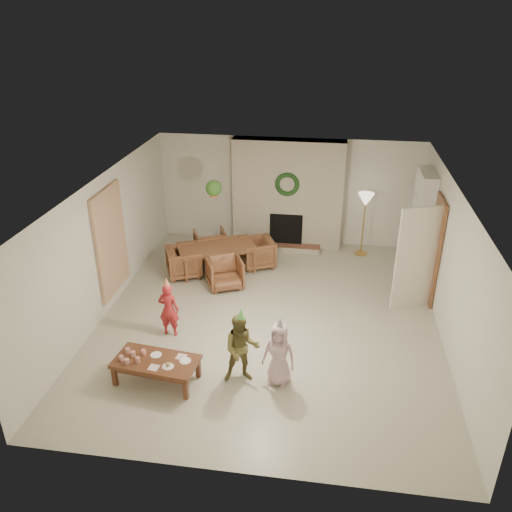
% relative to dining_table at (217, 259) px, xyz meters
% --- Properties ---
extents(floor, '(7.00, 7.00, 0.00)m').
position_rel_dining_table_xyz_m(floor, '(1.32, -1.69, -0.28)').
color(floor, '#B7B29E').
rests_on(floor, ground).
extents(ceiling, '(7.00, 7.00, 0.00)m').
position_rel_dining_table_xyz_m(ceiling, '(1.32, -1.69, 2.22)').
color(ceiling, white).
rests_on(ceiling, wall_back).
extents(wall_back, '(7.00, 0.00, 7.00)m').
position_rel_dining_table_xyz_m(wall_back, '(1.32, 1.81, 0.97)').
color(wall_back, silver).
rests_on(wall_back, floor).
extents(wall_front, '(7.00, 0.00, 7.00)m').
position_rel_dining_table_xyz_m(wall_front, '(1.32, -5.19, 0.97)').
color(wall_front, silver).
rests_on(wall_front, floor).
extents(wall_left, '(0.00, 7.00, 7.00)m').
position_rel_dining_table_xyz_m(wall_left, '(-1.68, -1.69, 0.97)').
color(wall_left, silver).
rests_on(wall_left, floor).
extents(wall_right, '(0.00, 7.00, 7.00)m').
position_rel_dining_table_xyz_m(wall_right, '(4.32, -1.69, 0.97)').
color(wall_right, silver).
rests_on(wall_right, floor).
extents(fireplace_mass, '(2.50, 0.40, 2.50)m').
position_rel_dining_table_xyz_m(fireplace_mass, '(1.32, 1.61, 0.97)').
color(fireplace_mass, '#522615').
rests_on(fireplace_mass, floor).
extents(fireplace_hearth, '(1.60, 0.30, 0.12)m').
position_rel_dining_table_xyz_m(fireplace_hearth, '(1.32, 1.26, -0.22)').
color(fireplace_hearth, maroon).
rests_on(fireplace_hearth, floor).
extents(fireplace_firebox, '(0.75, 0.12, 0.75)m').
position_rel_dining_table_xyz_m(fireplace_firebox, '(1.32, 1.43, 0.17)').
color(fireplace_firebox, black).
rests_on(fireplace_firebox, floor).
extents(fireplace_wreath, '(0.54, 0.10, 0.54)m').
position_rel_dining_table_xyz_m(fireplace_wreath, '(1.32, 1.38, 1.27)').
color(fireplace_wreath, '#153A16').
rests_on(fireplace_wreath, fireplace_mass).
extents(floor_lamp_base, '(0.27, 0.27, 0.03)m').
position_rel_dining_table_xyz_m(floor_lamp_base, '(3.06, 1.31, -0.27)').
color(floor_lamp_base, gold).
rests_on(floor_lamp_base, floor).
extents(floor_lamp_post, '(0.03, 0.03, 1.31)m').
position_rel_dining_table_xyz_m(floor_lamp_post, '(3.06, 1.31, 0.40)').
color(floor_lamp_post, gold).
rests_on(floor_lamp_post, floor).
extents(floor_lamp_shade, '(0.35, 0.35, 0.29)m').
position_rel_dining_table_xyz_m(floor_lamp_shade, '(3.06, 1.31, 1.03)').
color(floor_lamp_shade, beige).
rests_on(floor_lamp_shade, floor_lamp_post).
extents(bookshelf_carcass, '(0.30, 1.00, 2.20)m').
position_rel_dining_table_xyz_m(bookshelf_carcass, '(4.16, 0.61, 0.82)').
color(bookshelf_carcass, white).
rests_on(bookshelf_carcass, floor).
extents(bookshelf_shelf_a, '(0.30, 0.92, 0.03)m').
position_rel_dining_table_xyz_m(bookshelf_shelf_a, '(4.14, 0.61, 0.17)').
color(bookshelf_shelf_a, white).
rests_on(bookshelf_shelf_a, bookshelf_carcass).
extents(bookshelf_shelf_b, '(0.30, 0.92, 0.03)m').
position_rel_dining_table_xyz_m(bookshelf_shelf_b, '(4.14, 0.61, 0.57)').
color(bookshelf_shelf_b, white).
rests_on(bookshelf_shelf_b, bookshelf_carcass).
extents(bookshelf_shelf_c, '(0.30, 0.92, 0.03)m').
position_rel_dining_table_xyz_m(bookshelf_shelf_c, '(4.14, 0.61, 0.97)').
color(bookshelf_shelf_c, white).
rests_on(bookshelf_shelf_c, bookshelf_carcass).
extents(bookshelf_shelf_d, '(0.30, 0.92, 0.03)m').
position_rel_dining_table_xyz_m(bookshelf_shelf_d, '(4.14, 0.61, 1.37)').
color(bookshelf_shelf_d, white).
rests_on(bookshelf_shelf_d, bookshelf_carcass).
extents(books_row_lower, '(0.20, 0.40, 0.24)m').
position_rel_dining_table_xyz_m(books_row_lower, '(4.12, 0.46, 0.31)').
color(books_row_lower, '#A0331D').
rests_on(books_row_lower, bookshelf_shelf_a).
extents(books_row_mid, '(0.20, 0.44, 0.24)m').
position_rel_dining_table_xyz_m(books_row_mid, '(4.12, 0.66, 0.71)').
color(books_row_mid, navy).
rests_on(books_row_mid, bookshelf_shelf_b).
extents(books_row_upper, '(0.20, 0.36, 0.22)m').
position_rel_dining_table_xyz_m(books_row_upper, '(4.12, 0.51, 1.10)').
color(books_row_upper, '#BD8928').
rests_on(books_row_upper, bookshelf_shelf_c).
extents(door_frame, '(0.05, 0.86, 2.04)m').
position_rel_dining_table_xyz_m(door_frame, '(4.28, -0.49, 0.74)').
color(door_frame, brown).
rests_on(door_frame, floor).
extents(door_leaf, '(0.77, 0.32, 2.00)m').
position_rel_dining_table_xyz_m(door_leaf, '(3.90, -0.87, 0.72)').
color(door_leaf, beige).
rests_on(door_leaf, floor).
extents(curtain_panel, '(0.06, 1.20, 2.00)m').
position_rel_dining_table_xyz_m(curtain_panel, '(-1.64, -1.49, 0.97)').
color(curtain_panel, beige).
rests_on(curtain_panel, wall_left).
extents(dining_table, '(1.84, 1.48, 0.57)m').
position_rel_dining_table_xyz_m(dining_table, '(0.00, 0.00, 0.00)').
color(dining_table, brown).
rests_on(dining_table, floor).
extents(dining_chair_near, '(0.89, 0.90, 0.62)m').
position_rel_dining_table_xyz_m(dining_chair_near, '(0.29, -0.64, 0.03)').
color(dining_chair_near, brown).
rests_on(dining_chair_near, floor).
extents(dining_chair_far, '(0.89, 0.90, 0.62)m').
position_rel_dining_table_xyz_m(dining_chair_far, '(-0.29, 0.64, 0.03)').
color(dining_chair_far, brown).
rests_on(dining_chair_far, floor).
extents(dining_chair_left, '(0.90, 0.89, 0.62)m').
position_rel_dining_table_xyz_m(dining_chair_left, '(-0.64, -0.29, 0.03)').
color(dining_chair_left, brown).
rests_on(dining_chair_left, floor).
extents(dining_chair_right, '(0.90, 0.89, 0.62)m').
position_rel_dining_table_xyz_m(dining_chair_right, '(0.80, 0.37, 0.03)').
color(dining_chair_right, brown).
rests_on(dining_chair_right, floor).
extents(hanging_plant_cord, '(0.01, 0.01, 0.70)m').
position_rel_dining_table_xyz_m(hanging_plant_cord, '(0.02, -0.19, 1.87)').
color(hanging_plant_cord, tan).
rests_on(hanging_plant_cord, ceiling).
extents(hanging_plant_pot, '(0.16, 0.16, 0.12)m').
position_rel_dining_table_xyz_m(hanging_plant_pot, '(0.02, -0.19, 1.52)').
color(hanging_plant_pot, brown).
rests_on(hanging_plant_pot, hanging_plant_cord).
extents(hanging_plant_foliage, '(0.32, 0.32, 0.32)m').
position_rel_dining_table_xyz_m(hanging_plant_foliage, '(0.02, -0.19, 1.64)').
color(hanging_plant_foliage, '#244918').
rests_on(hanging_plant_foliage, hanging_plant_pot).
extents(coffee_table_top, '(1.32, 0.77, 0.06)m').
position_rel_dining_table_xyz_m(coffee_table_top, '(-0.13, -3.67, 0.07)').
color(coffee_table_top, '#5A311E').
rests_on(coffee_table_top, floor).
extents(coffee_table_apron, '(1.21, 0.66, 0.08)m').
position_rel_dining_table_xyz_m(coffee_table_apron, '(-0.13, -3.67, 0.01)').
color(coffee_table_apron, '#5A311E').
rests_on(coffee_table_apron, floor).
extents(coffee_leg_fl, '(0.07, 0.07, 0.33)m').
position_rel_dining_table_xyz_m(coffee_leg_fl, '(-0.73, -3.85, -0.12)').
color(coffee_leg_fl, '#5A311E').
rests_on(coffee_leg_fl, floor).
extents(coffee_leg_fr, '(0.07, 0.07, 0.33)m').
position_rel_dining_table_xyz_m(coffee_leg_fr, '(0.40, -3.99, -0.12)').
color(coffee_leg_fr, '#5A311E').
rests_on(coffee_leg_fr, floor).
extents(coffee_leg_bl, '(0.07, 0.07, 0.33)m').
position_rel_dining_table_xyz_m(coffee_leg_bl, '(-0.67, -3.35, -0.12)').
color(coffee_leg_bl, '#5A311E').
rests_on(coffee_leg_bl, floor).
extents(coffee_leg_br, '(0.07, 0.07, 0.33)m').
position_rel_dining_table_xyz_m(coffee_leg_br, '(0.46, -3.48, -0.12)').
color(coffee_leg_br, '#5A311E').
rests_on(coffee_leg_br, floor).
extents(cup_a, '(0.07, 0.07, 0.09)m').
position_rel_dining_table_xyz_m(cup_a, '(-0.63, -3.75, 0.15)').
color(cup_a, silver).
rests_on(cup_a, coffee_table_top).
extents(cup_b, '(0.07, 0.07, 0.09)m').
position_rel_dining_table_xyz_m(cup_b, '(-0.61, -3.56, 0.15)').
color(cup_b, silver).
rests_on(cup_b, coffee_table_top).
extents(cup_c, '(0.07, 0.07, 0.09)m').
position_rel_dining_table_xyz_m(cup_c, '(-0.52, -3.82, 0.15)').
color(cup_c, silver).
rests_on(cup_c, coffee_table_top).
extents(cup_d, '(0.07, 0.07, 0.09)m').
position_rel_dining_table_xyz_m(cup_d, '(-0.50, -3.62, 0.15)').
color(cup_d, silver).
rests_on(cup_d, coffee_table_top).
extents(cup_e, '(0.07, 0.07, 0.09)m').
position_rel_dining_table_xyz_m(cup_e, '(-0.38, -3.75, 0.15)').
color(cup_e, silver).
rests_on(cup_e, coffee_table_top).
extents(cup_f, '(0.07, 0.07, 0.09)m').
position_rel_dining_table_xyz_m(cup_f, '(-0.35, -3.56, 0.15)').
color(cup_f, silver).
rests_on(cup_f, coffee_table_top).
extents(plate_a, '(0.19, 0.19, 0.01)m').
position_rel_dining_table_xyz_m(plate_a, '(-0.17, -3.55, 0.11)').
color(plate_a, white).
rests_on(plate_a, coffee_table_top).
extents(plate_b, '(0.19, 0.19, 0.01)m').
position_rel_dining_table_xyz_m(plate_b, '(0.09, -3.79, 0.11)').
color(plate_b, white).
rests_on(plate_b, coffee_table_top).
extents(plate_c, '(0.19, 0.19, 0.01)m').
position_rel_dining_table_xyz_m(plate_c, '(0.31, -3.62, 0.11)').
color(plate_c, white).
rests_on(plate_c, coffee_table_top).
extents(food_scoop, '(0.07, 0.07, 0.07)m').
position_rel_dining_table_xyz_m(food_scoop, '(0.09, -3.79, 0.14)').
color(food_scoop, tan).
rests_on(food_scoop, plate_b).
extents(napkin_left, '(0.16, 0.16, 0.01)m').
position_rel_dining_table_xyz_m(napkin_left, '(-0.11, -3.85, 0.11)').
color(napkin_left, '#DEA4AB').
rests_on(napkin_left, coffee_table_top).
extents(napkin_right, '(0.16, 0.16, 0.01)m').
position_rel_dining_table_xyz_m(napkin_right, '(0.22, -3.54, 0.11)').
color(napkin_right, '#DEA4AB').
rests_on(napkin_right, coffee_table_top).
extents(child_red, '(0.37, 0.25, 0.98)m').
position_rel_dining_table_xyz_m(child_red, '(-0.31, -2.43, 0.21)').
color(child_red, '#AD2527').
rests_on(child_red, floor).
extents(party_hat_red, '(0.17, 0.17, 0.19)m').
position_rel_dining_table_xyz_m(party_hat_red, '(-0.31, -2.43, 0.74)').
color(party_hat_red, gold).
rests_on(party_hat_red, child_red).
extents(child_plaid, '(0.63, 0.53, 1.13)m').
position_rel_dining_table_xyz_m(child_plaid, '(1.13, -3.44, 0.28)').
color(child_plaid, brown).
rests_on(child_plaid, floor).
extents(party_hat_plaid, '(0.15, 0.15, 0.18)m').
position_rel_dining_table_xyz_m(party_hat_plaid, '(1.13, -3.44, 0.89)').
color(party_hat_plaid, '#59C755').
rests_on(party_hat_plaid, child_plaid).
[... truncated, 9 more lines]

